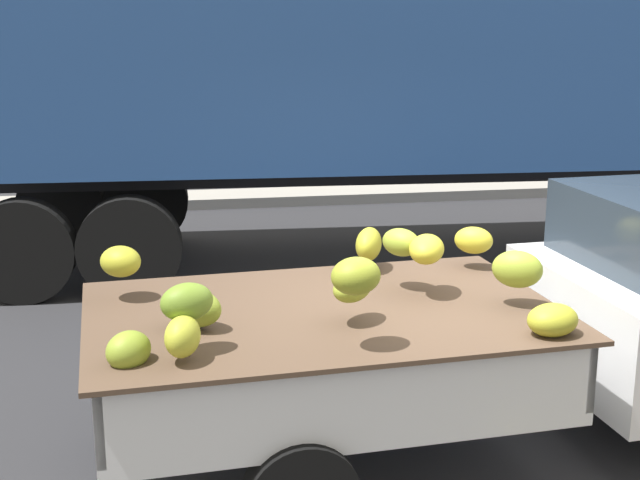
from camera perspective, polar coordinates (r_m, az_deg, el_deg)
ground at (r=6.43m, az=7.65°, el=-12.51°), size 220.00×220.00×0.00m
curb_strip at (r=14.01m, az=-2.17°, el=2.81°), size 80.00×0.80×0.16m
pickup_truck at (r=6.45m, az=18.46°, el=-4.50°), size 5.35×2.24×1.70m
semi_trailer at (r=10.55m, az=7.73°, el=12.36°), size 12.11×3.15×3.95m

